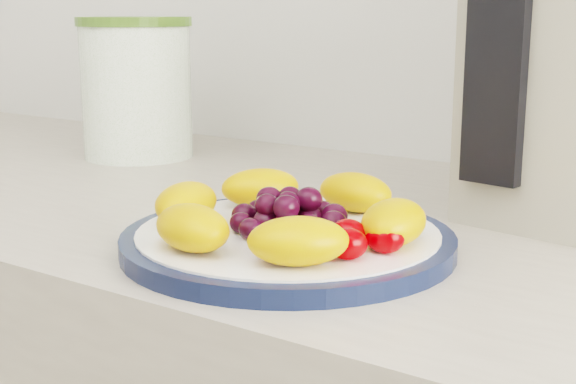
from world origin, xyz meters
The scene contains 6 objects.
plate_rim centered at (0.09, 1.05, 0.91)m, with size 0.28×0.28×0.01m, color #101B39.
plate_face centered at (0.09, 1.05, 0.91)m, with size 0.25×0.25×0.02m, color white.
canister centered at (-0.33, 1.30, 0.99)m, with size 0.15×0.15×0.18m, color #387218.
canister_lid centered at (-0.33, 1.30, 1.08)m, with size 0.15×0.15×0.01m, color #496C27.
appliance_panel centered at (0.20, 1.21, 1.06)m, with size 0.05×0.02×0.23m, color black.
fruit_plate centered at (0.09, 1.05, 0.93)m, with size 0.24×0.24×0.04m.
Camera 1 is at (0.45, 0.53, 1.10)m, focal length 50.00 mm.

